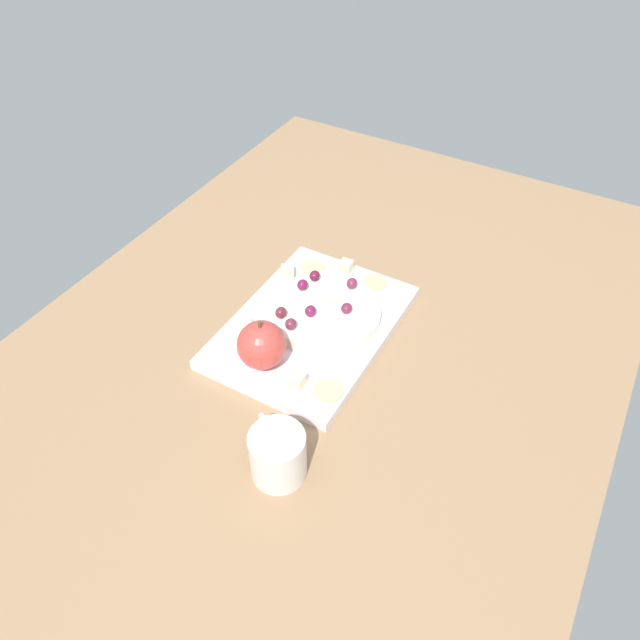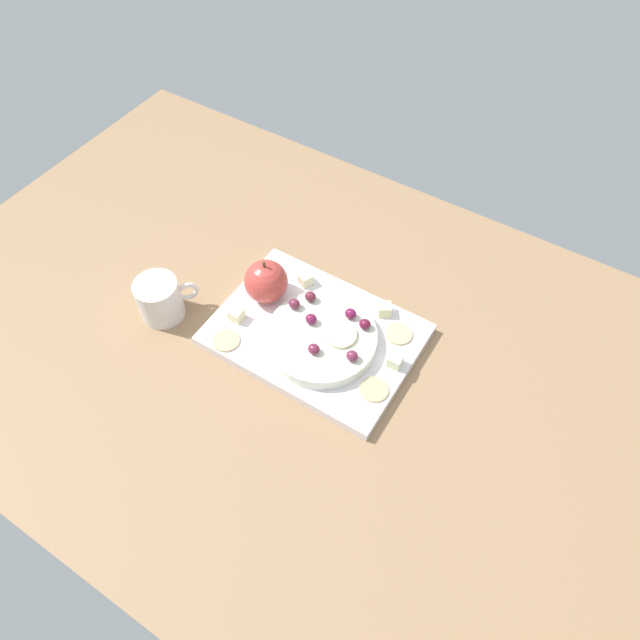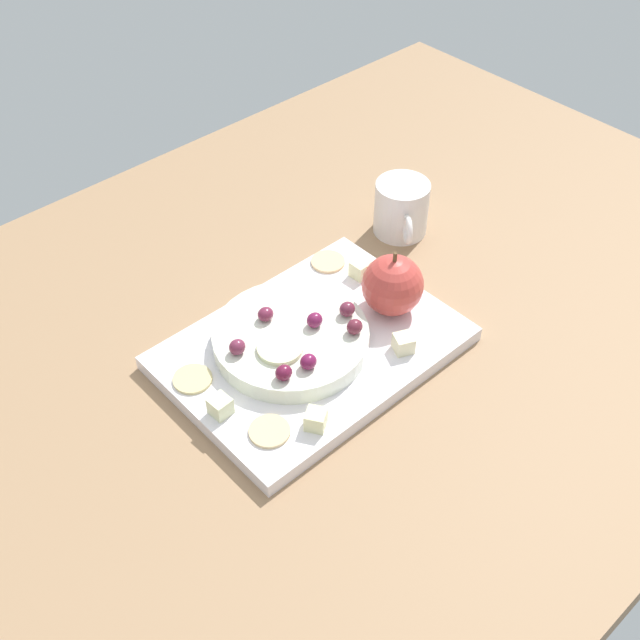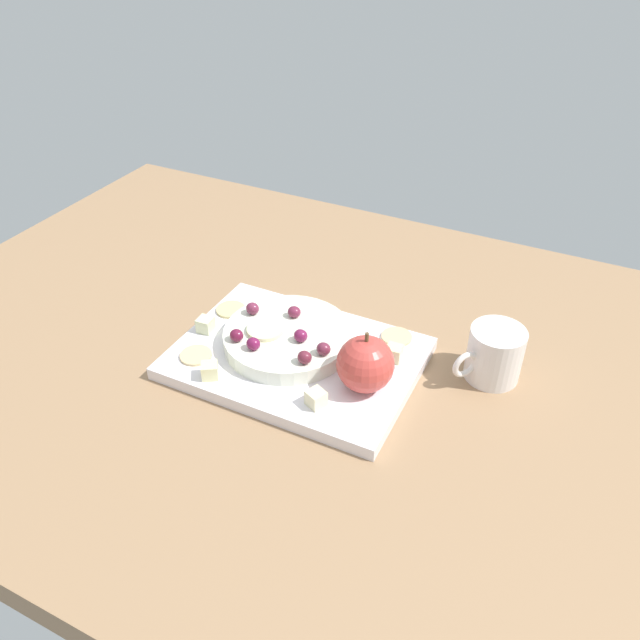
# 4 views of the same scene
# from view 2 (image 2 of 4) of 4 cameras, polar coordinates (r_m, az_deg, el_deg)

# --- Properties ---
(table) EXTENTS (1.39, 0.92, 0.04)m
(table) POSITION_cam_2_polar(r_m,az_deg,el_deg) (1.01, -2.90, -2.76)
(table) COLOR #997452
(table) RESTS_ON ground
(platter) EXTENTS (0.34, 0.24, 0.02)m
(platter) POSITION_cam_2_polar(r_m,az_deg,el_deg) (0.99, -0.48, -1.43)
(platter) COLOR white
(platter) RESTS_ON table
(serving_dish) EXTENTS (0.18, 0.18, 0.02)m
(serving_dish) POSITION_cam_2_polar(r_m,az_deg,el_deg) (0.96, 0.13, -1.81)
(serving_dish) COLOR white
(serving_dish) RESTS_ON platter
(apple_whole) EXTENTS (0.08, 0.08, 0.08)m
(apple_whole) POSITION_cam_2_polar(r_m,az_deg,el_deg) (1.01, -5.30, 3.77)
(apple_whole) COLOR #C5413A
(apple_whole) RESTS_ON platter
(apple_stem) EXTENTS (0.01, 0.01, 0.01)m
(apple_stem) POSITION_cam_2_polar(r_m,az_deg,el_deg) (0.97, -5.49, 5.45)
(apple_stem) COLOR brown
(apple_stem) RESTS_ON apple_whole
(cheese_cube_0) EXTENTS (0.03, 0.03, 0.02)m
(cheese_cube_0) POSITION_cam_2_polar(r_m,az_deg,el_deg) (1.04, -1.42, 4.03)
(cheese_cube_0) COLOR beige
(cheese_cube_0) RESTS_ON platter
(cheese_cube_1) EXTENTS (0.02, 0.02, 0.02)m
(cheese_cube_1) POSITION_cam_2_polar(r_m,az_deg,el_deg) (1.00, -8.18, 0.51)
(cheese_cube_1) COLOR beige
(cheese_cube_1) RESTS_ON platter
(cheese_cube_2) EXTENTS (0.03, 0.03, 0.02)m
(cheese_cube_2) POSITION_cam_2_polar(r_m,az_deg,el_deg) (1.00, 6.34, 1.05)
(cheese_cube_2) COLOR beige
(cheese_cube_2) RESTS_ON platter
(cheese_cube_3) EXTENTS (0.02, 0.02, 0.02)m
(cheese_cube_3) POSITION_cam_2_polar(r_m,az_deg,el_deg) (0.95, 7.37, -3.98)
(cheese_cube_3) COLOR beige
(cheese_cube_3) RESTS_ON platter
(cracker_0) EXTENTS (0.04, 0.04, 0.00)m
(cracker_0) POSITION_cam_2_polar(r_m,az_deg,el_deg) (0.99, 7.72, -1.34)
(cracker_0) COLOR #DFC089
(cracker_0) RESTS_ON platter
(cracker_1) EXTENTS (0.04, 0.04, 0.00)m
(cracker_1) POSITION_cam_2_polar(r_m,az_deg,el_deg) (0.98, -9.15, -1.98)
(cracker_1) COLOR #E2BA88
(cracker_1) RESTS_ON platter
(cracker_2) EXTENTS (0.04, 0.04, 0.00)m
(cracker_2) POSITION_cam_2_polar(r_m,az_deg,el_deg) (0.92, 5.33, -6.79)
(cracker_2) COLOR #D3C083
(cracker_2) RESTS_ON platter
(grape_0) EXTENTS (0.02, 0.02, 0.02)m
(grape_0) POSITION_cam_2_polar(r_m,az_deg,el_deg) (0.93, -0.60, -2.86)
(grape_0) COLOR maroon
(grape_0) RESTS_ON serving_dish
(grape_1) EXTENTS (0.02, 0.02, 0.02)m
(grape_1) POSITION_cam_2_polar(r_m,az_deg,el_deg) (0.98, -2.52, 1.58)
(grape_1) COLOR maroon
(grape_1) RESTS_ON serving_dish
(grape_2) EXTENTS (0.02, 0.02, 0.02)m
(grape_2) POSITION_cam_2_polar(r_m,az_deg,el_deg) (0.97, 3.01, 0.62)
(grape_2) COLOR maroon
(grape_2) RESTS_ON serving_dish
(grape_3) EXTENTS (0.02, 0.02, 0.02)m
(grape_3) POSITION_cam_2_polar(r_m,az_deg,el_deg) (0.99, -0.79, 2.23)
(grape_3) COLOR maroon
(grape_3) RESTS_ON serving_dish
(grape_4) EXTENTS (0.02, 0.02, 0.02)m
(grape_4) POSITION_cam_2_polar(r_m,az_deg,el_deg) (0.96, -0.87, 0.09)
(grape_4) COLOR maroon
(grape_4) RESTS_ON serving_dish
(grape_5) EXTENTS (0.02, 0.02, 0.02)m
(grape_5) POSITION_cam_2_polar(r_m,az_deg,el_deg) (0.96, 4.42, -0.41)
(grape_5) COLOR maroon
(grape_5) RESTS_ON serving_dish
(grape_6) EXTENTS (0.02, 0.02, 0.02)m
(grape_6) POSITION_cam_2_polar(r_m,az_deg,el_deg) (0.92, 3.31, -3.32)
(grape_6) COLOR maroon
(grape_6) RESTS_ON serving_dish
(apple_slice_0) EXTENTS (0.05, 0.05, 0.01)m
(apple_slice_0) POSITION_cam_2_polar(r_m,az_deg,el_deg) (0.95, 2.03, -1.46)
(apple_slice_0) COLOR beige
(apple_slice_0) RESTS_ON serving_dish
(cup) EXTENTS (0.08, 0.10, 0.08)m
(cup) POSITION_cam_2_polar(r_m,az_deg,el_deg) (1.04, -15.36, 1.98)
(cup) COLOR silver
(cup) RESTS_ON table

